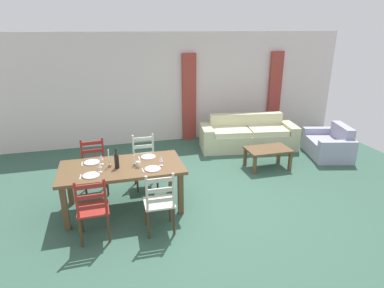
{
  "coord_description": "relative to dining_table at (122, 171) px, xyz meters",
  "views": [
    {
      "loc": [
        -1.41,
        -4.69,
        2.79
      ],
      "look_at": [
        0.06,
        0.75,
        0.75
      ],
      "focal_mm": 30.28,
      "sensor_mm": 36.0,
      "label": 1
    }
  ],
  "objects": [
    {
      "name": "ground_plane",
      "position": [
        1.26,
        -0.06,
        -0.67
      ],
      "size": [
        9.6,
        9.6,
        0.02
      ],
      "primitive_type": "cube",
      "color": "#345848"
    },
    {
      "name": "wall_far",
      "position": [
        1.26,
        3.24,
        0.69
      ],
      "size": [
        9.6,
        0.16,
        2.7
      ],
      "primitive_type": "cube",
      "color": "silver",
      "rests_on": "ground_plane"
    },
    {
      "name": "curtain_panel_left",
      "position": [
        1.9,
        3.1,
        0.44
      ],
      "size": [
        0.35,
        0.08,
        2.2
      ],
      "primitive_type": "cube",
      "color": "#9E3A31",
      "rests_on": "ground_plane"
    },
    {
      "name": "curtain_panel_right",
      "position": [
        4.3,
        3.1,
        0.44
      ],
      "size": [
        0.35,
        0.08,
        2.2
      ],
      "primitive_type": "cube",
      "color": "#9E3A31",
      "rests_on": "ground_plane"
    },
    {
      "name": "dining_table",
      "position": [
        0.0,
        0.0,
        0.0
      ],
      "size": [
        1.9,
        0.96,
        0.75
      ],
      "color": "brown",
      "rests_on": "ground_plane"
    },
    {
      "name": "dining_chair_near_left",
      "position": [
        -0.45,
        -0.73,
        -0.19
      ],
      "size": [
        0.43,
        0.41,
        0.96
      ],
      "color": "maroon",
      "rests_on": "ground_plane"
    },
    {
      "name": "dining_chair_near_right",
      "position": [
        0.45,
        -0.79,
        -0.19
      ],
      "size": [
        0.43,
        0.41,
        0.96
      ],
      "color": "beige",
      "rests_on": "ground_plane"
    },
    {
      "name": "dining_chair_far_left",
      "position": [
        -0.44,
        0.73,
        -0.19
      ],
      "size": [
        0.45,
        0.43,
        0.96
      ],
      "color": "maroon",
      "rests_on": "ground_plane"
    },
    {
      "name": "dining_chair_far_right",
      "position": [
        0.44,
        0.72,
        -0.19
      ],
      "size": [
        0.43,
        0.41,
        0.96
      ],
      "color": "silver",
      "rests_on": "ground_plane"
    },
    {
      "name": "dinner_plate_near_left",
      "position": [
        -0.45,
        -0.25,
        0.1
      ],
      "size": [
        0.24,
        0.24,
        0.02
      ],
      "primitive_type": "cylinder",
      "color": "white",
      "rests_on": "dining_table"
    },
    {
      "name": "fork_near_left",
      "position": [
        -0.6,
        -0.25,
        0.09
      ],
      "size": [
        0.03,
        0.17,
        0.01
      ],
      "primitive_type": "cube",
      "rotation": [
        0.0,
        0.0,
        -0.06
      ],
      "color": "silver",
      "rests_on": "dining_table"
    },
    {
      "name": "dinner_plate_near_right",
      "position": [
        0.45,
        -0.25,
        0.1
      ],
      "size": [
        0.24,
        0.24,
        0.02
      ],
      "primitive_type": "cylinder",
      "color": "white",
      "rests_on": "dining_table"
    },
    {
      "name": "fork_near_right",
      "position": [
        0.3,
        -0.25,
        0.09
      ],
      "size": [
        0.03,
        0.17,
        0.01
      ],
      "primitive_type": "cube",
      "rotation": [
        0.0,
        0.0,
        0.09
      ],
      "color": "silver",
      "rests_on": "dining_table"
    },
    {
      "name": "dinner_plate_far_left",
      "position": [
        -0.45,
        0.25,
        0.1
      ],
      "size": [
        0.24,
        0.24,
        0.02
      ],
      "primitive_type": "cylinder",
      "color": "white",
      "rests_on": "dining_table"
    },
    {
      "name": "fork_far_left",
      "position": [
        -0.6,
        0.25,
        0.09
      ],
      "size": [
        0.02,
        0.17,
        0.01
      ],
      "primitive_type": "cube",
      "rotation": [
        0.0,
        0.0,
        0.03
      ],
      "color": "silver",
      "rests_on": "dining_table"
    },
    {
      "name": "dinner_plate_far_right",
      "position": [
        0.45,
        0.25,
        0.1
      ],
      "size": [
        0.24,
        0.24,
        0.02
      ],
      "primitive_type": "cylinder",
      "color": "white",
      "rests_on": "dining_table"
    },
    {
      "name": "fork_far_right",
      "position": [
        0.3,
        0.25,
        0.09
      ],
      "size": [
        0.02,
        0.17,
        0.01
      ],
      "primitive_type": "cube",
      "rotation": [
        0.0,
        0.0,
        0.03
      ],
      "color": "silver",
      "rests_on": "dining_table"
    },
    {
      "name": "wine_bottle",
      "position": [
        -0.07,
        -0.06,
        0.2
      ],
      "size": [
        0.07,
        0.07,
        0.32
      ],
      "color": "black",
      "rests_on": "dining_table"
    },
    {
      "name": "wine_glass_near_left",
      "position": [
        -0.32,
        -0.15,
        0.2
      ],
      "size": [
        0.06,
        0.06,
        0.16
      ],
      "color": "white",
      "rests_on": "dining_table"
    },
    {
      "name": "wine_glass_near_right",
      "position": [
        0.6,
        -0.14,
        0.2
      ],
      "size": [
        0.06,
        0.06,
        0.16
      ],
      "color": "white",
      "rests_on": "dining_table"
    },
    {
      "name": "wine_glass_far_left",
      "position": [
        -0.3,
        0.15,
        0.2
      ],
      "size": [
        0.06,
        0.06,
        0.16
      ],
      "color": "white",
      "rests_on": "dining_table"
    },
    {
      "name": "coffee_cup_primary",
      "position": [
        0.25,
        -0.1,
        0.13
      ],
      "size": [
        0.07,
        0.07,
        0.09
      ],
      "primitive_type": "cylinder",
      "color": "beige",
      "rests_on": "dining_table"
    },
    {
      "name": "candle_tall",
      "position": [
        -0.18,
        0.02,
        0.17
      ],
      "size": [
        0.05,
        0.05,
        0.29
      ],
      "color": "#998C66",
      "rests_on": "dining_table"
    },
    {
      "name": "candle_short",
      "position": [
        0.2,
        -0.04,
        0.14
      ],
      "size": [
        0.05,
        0.05,
        0.18
      ],
      "color": "#998C66",
      "rests_on": "dining_table"
    },
    {
      "name": "couch",
      "position": [
        3.11,
        2.1,
        -0.37
      ],
      "size": [
        2.37,
        1.13,
        0.8
      ],
      "color": "beige",
      "rests_on": "ground_plane"
    },
    {
      "name": "coffee_table",
      "position": [
        3.01,
        0.89,
        -0.31
      ],
      "size": [
        0.9,
        0.56,
        0.42
      ],
      "color": "brown",
      "rests_on": "ground_plane"
    },
    {
      "name": "armchair_upholstered",
      "position": [
        4.71,
        1.12,
        -0.41
      ],
      "size": [
        1.06,
        1.32,
        0.72
      ],
      "color": "#A09FB9",
      "rests_on": "ground_plane"
    }
  ]
}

